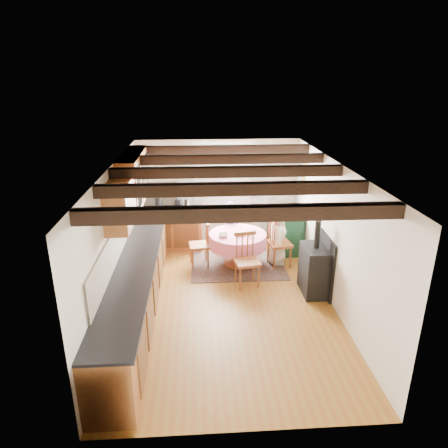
{
  "coord_description": "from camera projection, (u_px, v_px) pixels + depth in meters",
  "views": [
    {
      "loc": [
        -0.46,
        -6.12,
        3.72
      ],
      "look_at": [
        0.0,
        0.8,
        1.15
      ],
      "focal_mm": 32.36,
      "sensor_mm": 36.0,
      "label": 1
    }
  ],
  "objects": [
    {
      "name": "wall_cabinet_solid",
      "position": [
        120.0,
        205.0,
        6.01
      ],
      "size": [
        0.34,
        0.9,
        0.7
      ],
      "primitive_type": "cube",
      "color": "#A56329",
      "rests_on": "wall_left"
    },
    {
      "name": "wall_right",
      "position": [
        334.0,
        235.0,
        6.74
      ],
      "size": [
        0.0,
        5.5,
        2.4
      ],
      "primitive_type": "cube",
      "color": "silver",
      "rests_on": "ground"
    },
    {
      "name": "canister_tall",
      "position": [
        159.0,
        203.0,
        8.95
      ],
      "size": [
        0.15,
        0.15,
        0.26
      ],
      "primitive_type": "cylinder",
      "color": "#262628",
      "rests_on": "worktop_back"
    },
    {
      "name": "wall_back",
      "position": [
        218.0,
        192.0,
        9.21
      ],
      "size": [
        3.6,
        0.0,
        2.4
      ],
      "primitive_type": "cube",
      "color": "silver",
      "rests_on": "ground"
    },
    {
      "name": "curtain_left",
      "position": [
        185.0,
        198.0,
        9.1
      ],
      "size": [
        0.35,
        0.1,
        2.1
      ],
      "primitive_type": "cube",
      "color": "beige",
      "rests_on": "wall_back"
    },
    {
      "name": "beam_b",
      "position": [
        233.0,
        189.0,
        5.31
      ],
      "size": [
        3.6,
        0.16,
        0.16
      ],
      "primitive_type": "cube",
      "color": "black",
      "rests_on": "ceiling"
    },
    {
      "name": "cast_iron_stove",
      "position": [
        315.0,
        258.0,
        7.12
      ],
      "size": [
        0.41,
        0.69,
        1.38
      ],
      "primitive_type": null,
      "color": "black",
      "rests_on": "floor"
    },
    {
      "name": "worktop_back",
      "position": [
        172.0,
        210.0,
        8.95
      ],
      "size": [
        1.3,
        0.64,
        0.04
      ],
      "primitive_type": "cube",
      "color": "black",
      "rests_on": "base_cabinet_back"
    },
    {
      "name": "wall_picture",
      "position": [
        301.0,
        174.0,
        8.72
      ],
      "size": [
        0.04,
        0.5,
        0.6
      ],
      "primitive_type": "cube",
      "color": "gold",
      "rests_on": "wall_right"
    },
    {
      "name": "beam_e",
      "position": [
        220.0,
        149.0,
        8.12
      ],
      "size": [
        3.6,
        0.16,
        0.16
      ],
      "primitive_type": "cube",
      "color": "black",
      "rests_on": "ceiling"
    },
    {
      "name": "ceiling",
      "position": [
        227.0,
        166.0,
        6.22
      ],
      "size": [
        3.6,
        5.5,
        0.0
      ],
      "primitive_type": "cube",
      "color": "white",
      "rests_on": "ground"
    },
    {
      "name": "bowl_a",
      "position": [
        240.0,
        234.0,
        8.08
      ],
      "size": [
        0.22,
        0.22,
        0.05
      ],
      "primitive_type": "imported",
      "rotation": [
        0.0,
        0.0,
        4.58
      ],
      "color": "silver",
      "rests_on": "dining_table"
    },
    {
      "name": "beam_c",
      "position": [
        227.0,
        172.0,
        6.25
      ],
      "size": [
        3.6,
        0.16,
        0.16
      ],
      "primitive_type": "cube",
      "color": "black",
      "rests_on": "ceiling"
    },
    {
      "name": "base_cabinet_back",
      "position": [
        173.0,
        229.0,
        9.12
      ],
      "size": [
        1.3,
        0.6,
        0.88
      ],
      "primitive_type": "cube",
      "color": "#A56329",
      "rests_on": "floor"
    },
    {
      "name": "chair_right",
      "position": [
        280.0,
        242.0,
        8.21
      ],
      "size": [
        0.54,
        0.53,
        1.06
      ],
      "primitive_type": null,
      "rotation": [
        0.0,
        0.0,
        1.74
      ],
      "color": "brown",
      "rests_on": "floor"
    },
    {
      "name": "window_frame",
      "position": [
        223.0,
        175.0,
        9.06
      ],
      "size": [
        1.34,
        0.03,
        1.54
      ],
      "primitive_type": "cube",
      "color": "white",
      "rests_on": "wall_back"
    },
    {
      "name": "chair_near",
      "position": [
        247.0,
        260.0,
        7.44
      ],
      "size": [
        0.5,
        0.52,
        1.01
      ],
      "primitive_type": null,
      "rotation": [
        0.0,
        0.0,
        0.17
      ],
      "color": "brown",
      "rests_on": "floor"
    },
    {
      "name": "canister_slim",
      "position": [
        187.0,
        205.0,
        8.82
      ],
      "size": [
        0.09,
        0.09,
        0.26
      ],
      "primitive_type": "cylinder",
      "color": "#262628",
      "rests_on": "worktop_back"
    },
    {
      "name": "worktop_left",
      "position": [
        138.0,
        257.0,
        6.65
      ],
      "size": [
        0.64,
        5.3,
        0.04
      ],
      "primitive_type": "cube",
      "color": "black",
      "rests_on": "base_cabinet_left"
    },
    {
      "name": "window_pane",
      "position": [
        223.0,
        175.0,
        9.06
      ],
      "size": [
        1.2,
        0.01,
        1.4
      ],
      "primitive_type": "cube",
      "color": "white",
      "rests_on": "wall_back"
    },
    {
      "name": "wall_left",
      "position": [
        116.0,
        241.0,
        6.52
      ],
      "size": [
        0.0,
        5.5,
        2.4
      ],
      "primitive_type": "cube",
      "color": "silver",
      "rests_on": "ground"
    },
    {
      "name": "floor",
      "position": [
        227.0,
        301.0,
        7.05
      ],
      "size": [
        3.6,
        5.5,
        0.0
      ],
      "primitive_type": "cube",
      "color": "brown",
      "rests_on": "ground"
    },
    {
      "name": "beam_d",
      "position": [
        223.0,
        159.0,
        7.18
      ],
      "size": [
        3.6,
        0.16,
        0.16
      ],
      "primitive_type": "cube",
      "color": "black",
      "rests_on": "ceiling"
    },
    {
      "name": "splash_left",
      "position": [
        121.0,
        234.0,
        6.8
      ],
      "size": [
        0.02,
        4.5,
        0.55
      ],
      "primitive_type": "cube",
      "color": "beige",
      "rests_on": "wall_left"
    },
    {
      "name": "cup",
      "position": [
        249.0,
        234.0,
        8.03
      ],
      "size": [
        0.14,
        0.14,
        0.09
      ],
      "primitive_type": "imported",
      "rotation": [
        0.0,
        0.0,
        0.78
      ],
      "color": "silver",
      "rests_on": "dining_table"
    },
    {
      "name": "chair_left",
      "position": [
        199.0,
        244.0,
        8.24
      ],
      "size": [
        0.47,
        0.45,
        0.96
      ],
      "primitive_type": null,
      "rotation": [
        0.0,
        0.0,
        -1.47
      ],
      "color": "brown",
      "rests_on": "floor"
    },
    {
      "name": "child_right",
      "position": [
        278.0,
        237.0,
        8.3
      ],
      "size": [
        0.44,
        0.62,
        1.19
      ],
      "primitive_type": "imported",
      "rotation": [
        0.0,
        0.0,
        1.46
      ],
      "color": "white",
      "rests_on": "floor"
    },
    {
      "name": "bowl_b",
      "position": [
        223.0,
        235.0,
        8.0
      ],
      "size": [
        0.26,
        0.26,
        0.06
      ],
      "primitive_type": "imported",
      "rotation": [
        0.0,
        0.0,
        0.39
      ],
      "color": "silver",
      "rests_on": "dining_table"
    },
    {
      "name": "splash_back",
      "position": [
        174.0,
        193.0,
        9.12
      ],
      "size": [
        1.4,
        0.02,
        0.55
      ],
      "primitive_type": "cube",
      "color": "beige",
      "rests_on": "wall_back"
    },
    {
      "name": "wall_plate",
      "position": [
        265.0,
        170.0,
        9.07
      ],
      "size": [
        0.3,
        0.02,
        0.3
      ],
      "primitive_type": "cylinder",
      "rotation": [
        1.57,
        0.0,
        0.0
      ],
      "color": "silver",
      "rests_on": "wall_back"
    },
    {
      "name": "child_far",
      "position": [
        230.0,
        227.0,
        8.85
      ],
      "size": [
        0.44,
        0.3,
        1.17
      ],
      "primitive_type": "imported",
      "rotation": [
        0.0,
        0.0,
        3.09
      ],
      "color": "#424265",
      "rests_on": "floor"
    },
    {
      "name": "wall_front",
      "position": [
        247.0,
        342.0,
        4.06
      ],
      "size": [
        3.6,
        0.0,
        2.4
      ],
      "primitive_type": "cube",
      "color": "silver",
      "rests_on": "ground"
    },
    {
      "name": "beam_a",
      "position": [
        241.0,
        213.0,
        4.38
      ],
      "size": [
        3.6,
        0.16,
        0.16
      ],
      "primitive_type": "cube",
      "color": "black",
      "rests_on": "ceiling"
    },
    {
      "name": "wall_cabinet_glass",
      "position": [
        134.0,
        178.0,
        7.39
      ],
      "size": [
        0.34,
        1.8,
        0.9
      ],
      "primitive_type": "cube",
      "color": "#A56329",
      "rests_on": "wall_left"
    },
    {
      "name": "curtain_rod",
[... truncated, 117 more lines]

